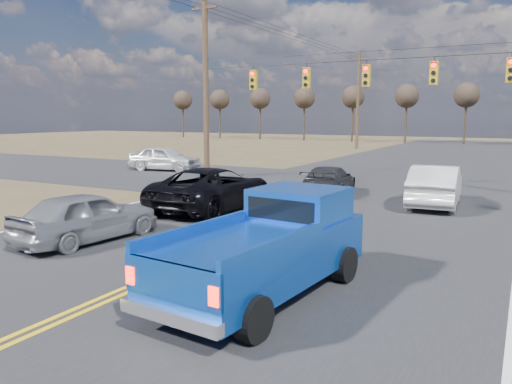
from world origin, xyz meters
The scene contains 12 objects.
ground centered at (0.00, 0.00, 0.00)m, with size 160.00×160.00×0.00m, color brown.
road_main centered at (0.00, 10.00, 0.00)m, with size 14.00×120.00×0.02m, color #28282B.
road_cross centered at (0.00, 18.00, 0.00)m, with size 120.00×12.00×0.02m, color #28282B.
signal_gantry centered at (0.50, 17.79, 5.06)m, with size 19.60×4.83×10.00m.
utility_poles centered at (0.00, 17.00, 5.23)m, with size 19.60×58.32×10.00m.
treeline centered at (0.00, 26.96, 5.70)m, with size 87.00×117.80×7.40m.
pickup_truck centered at (2.58, 3.04, 0.95)m, with size 2.47×5.39×1.97m.
silver_suv centered at (-3.77, 4.37, 0.71)m, with size 1.68×4.18×1.42m, color gray.
black_suv centered at (-3.34, 10.01, 0.79)m, with size 2.62×5.69×1.58m, color black.
white_car_queue centered at (3.81, 14.77, 0.80)m, with size 1.69×4.85×1.60m, color silver.
dgrey_car_queue centered at (-0.80, 15.50, 0.63)m, with size 1.77×4.35×1.26m, color #2D2C31.
cross_car_west centered at (-13.35, 19.66, 0.78)m, with size 4.59×1.85×1.56m, color silver.
Camera 1 is at (6.82, -5.29, 3.47)m, focal length 35.00 mm.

